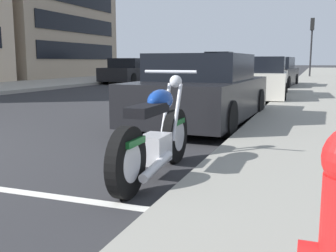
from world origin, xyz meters
name	(u,v)px	position (x,y,z in m)	size (l,w,h in m)	color
sidewalk_far_curb	(11,86)	(12.00, 7.27, 0.07)	(120.00, 5.00, 0.14)	gray
parking_stall_stripe	(89,201)	(0.00, -4.17, 0.00)	(0.12, 2.20, 0.01)	silver
parked_motorcycle	(155,137)	(0.92, -4.43, 0.44)	(2.03, 0.62, 1.13)	black
parked_car_across_street	(203,92)	(4.66, -3.93, 0.64)	(4.27, 1.98, 1.36)	black
parked_car_near_corner	(258,79)	(10.26, -4.24, 0.65)	(4.51, 2.03, 1.36)	beige
parked_car_far_down_curb	(273,74)	(16.00, -4.18, 0.67)	(4.49, 2.04, 1.41)	black
crossing_truck	(228,65)	(29.45, 0.72, 0.93)	(2.08, 5.22, 1.98)	black
car_opposite_curb	(130,71)	(17.90, 3.95, 0.67)	(4.48, 1.88, 1.39)	black
traffic_signal_near_corner	(312,35)	(28.18, -5.59, 3.12)	(0.36, 0.28, 4.13)	black
townhouse_corner_block	(27,17)	(21.53, 13.88, 4.37)	(11.14, 8.71, 8.74)	tan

